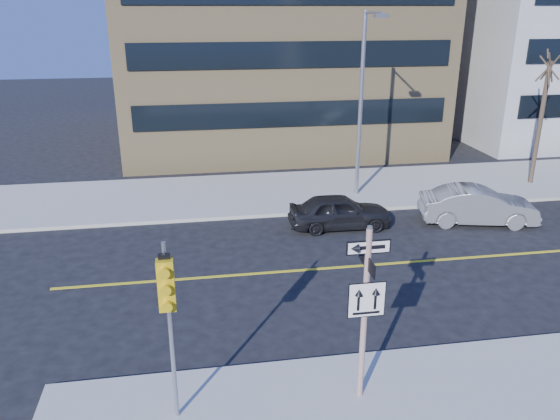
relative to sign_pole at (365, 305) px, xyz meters
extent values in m
plane|color=black|center=(0.00, 2.51, -2.44)|extent=(120.00, 120.00, 0.00)
cylinder|color=silver|center=(0.00, 0.01, -0.29)|extent=(0.13, 0.13, 4.00)
cylinder|color=gray|center=(0.00, 0.01, 1.74)|extent=(0.10, 0.10, 0.06)
cube|color=black|center=(0.00, 0.01, 1.31)|extent=(0.92, 0.03, 0.30)
cube|color=black|center=(0.00, 0.01, 0.96)|extent=(0.03, 0.92, 0.30)
cube|color=white|center=(0.00, -0.07, 0.16)|extent=(0.80, 0.03, 0.80)
cylinder|color=gray|center=(-4.00, 0.01, -0.29)|extent=(0.09, 0.09, 4.00)
cube|color=gold|center=(-4.00, -0.19, 0.91)|extent=(0.32, 0.22, 1.05)
sphere|color=#8C0705|center=(-4.00, -0.31, 1.26)|extent=(0.17, 0.17, 0.17)
sphere|color=black|center=(-4.00, -0.31, 0.91)|extent=(0.17, 0.17, 0.17)
sphere|color=black|center=(-4.00, -0.31, 0.56)|extent=(0.17, 0.17, 0.17)
imported|color=black|center=(2.23, 9.99, -1.75)|extent=(1.69, 4.03, 1.36)
imported|color=slate|center=(7.86, 9.54, -1.69)|extent=(2.56, 4.79, 1.50)
cylinder|color=gray|center=(4.00, 13.51, 1.71)|extent=(0.18, 0.18, 8.00)
cylinder|color=gray|center=(4.00, 12.51, 5.61)|extent=(0.10, 2.20, 0.10)
cube|color=gray|center=(4.00, 11.51, 5.51)|extent=(0.55, 0.30, 0.16)
cylinder|color=#34291F|center=(13.00, 13.81, 0.61)|extent=(0.22, 0.22, 5.80)
camera|label=1|loc=(-3.37, -9.52, 5.82)|focal=35.00mm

